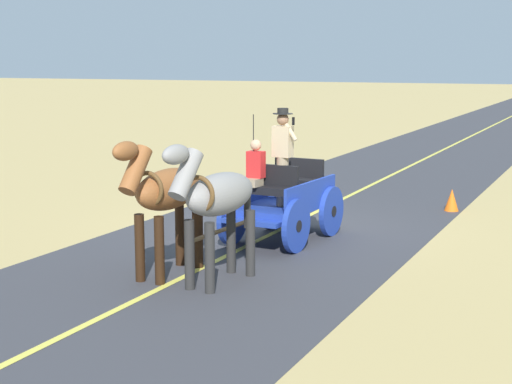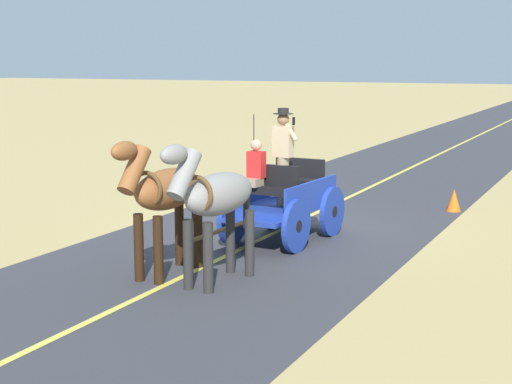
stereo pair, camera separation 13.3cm
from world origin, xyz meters
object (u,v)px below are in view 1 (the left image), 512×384
(horse_drawn_carriage, at_px, (281,198))
(horse_off_side, at_px, (165,193))
(traffic_cone, at_px, (452,200))
(horse_near_side, at_px, (216,198))

(horse_drawn_carriage, relative_size, horse_off_side, 2.04)
(traffic_cone, bearing_deg, horse_drawn_carriage, 61.93)
(horse_near_side, height_order, traffic_cone, horse_near_side)
(horse_drawn_carriage, xyz_separation_m, traffic_cone, (-2.30, -4.32, -0.57))
(horse_drawn_carriage, distance_m, horse_near_side, 3.11)
(horse_near_side, bearing_deg, traffic_cone, -105.53)
(horse_off_side, xyz_separation_m, traffic_cone, (-2.98, -7.31, -1.07))
(horse_off_side, relative_size, traffic_cone, 4.42)
(horse_near_side, relative_size, traffic_cone, 4.42)
(horse_drawn_carriage, distance_m, traffic_cone, 4.93)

